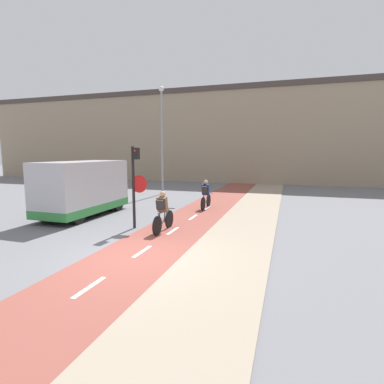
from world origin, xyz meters
name	(u,v)px	position (x,y,z in m)	size (l,w,h in m)	color
ground_plane	(134,258)	(0.00, 0.00, 0.00)	(120.00, 120.00, 0.00)	slate
bike_lane	(134,257)	(0.00, 0.00, 0.01)	(2.58, 60.00, 0.02)	brown
sidewalk_strip	(221,267)	(2.49, 0.00, 0.03)	(2.40, 60.00, 0.05)	gray
building_row_background	(248,136)	(0.00, 23.67, 4.62)	(60.00, 5.20, 9.23)	gray
traffic_light_pole	(135,178)	(-1.54, 3.00, 1.97)	(0.67, 0.25, 3.18)	black
street_lamp_far	(162,130)	(-4.43, 12.28, 4.49)	(0.36, 0.36, 7.43)	gray
cyclist_near	(163,213)	(-0.33, 2.82, 0.72)	(0.46, 1.84, 1.54)	black
cyclist_far	(206,195)	(-0.02, 7.75, 0.72)	(0.46, 1.79, 1.53)	black
van	(83,189)	(-5.00, 4.36, 1.25)	(1.97, 4.68, 2.54)	#B7B7BC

